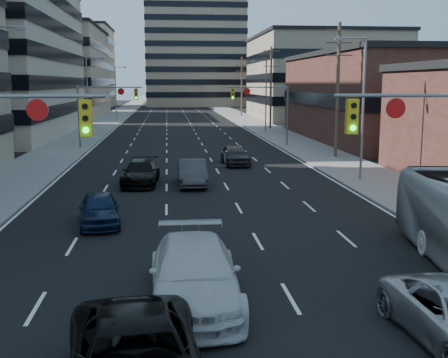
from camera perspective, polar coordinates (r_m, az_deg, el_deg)
road_surface at (r=139.34m, az=-5.08°, el=7.14°), size 18.00×300.00×0.02m
sidewalk_left at (r=139.68m, az=-9.83°, el=7.07°), size 5.00×300.00×0.15m
sidewalk_right at (r=139.95m, az=-0.33°, el=7.22°), size 5.00×300.00×0.15m
office_left_far at (r=111.47m, az=-17.57°, el=10.21°), size 20.00×30.00×16.00m
storefront_right_mid at (r=64.54m, az=17.87°, el=7.76°), size 20.00×30.00×9.00m
office_right_far at (r=100.79m, az=9.76°, el=10.04°), size 22.00×28.00×14.00m
bg_block_left at (r=151.55m, az=-16.02°, el=10.79°), size 24.00×24.00×20.00m
bg_block_right at (r=143.21m, az=7.98°, el=9.55°), size 22.00×22.00×12.00m
signal_far_left at (r=54.56m, az=-12.16°, el=7.53°), size 6.09×0.33×6.00m
signal_far_right at (r=55.03m, az=4.09°, el=7.73°), size 6.09×0.33×6.00m
utility_pole_block at (r=47.28m, az=11.47°, el=9.03°), size 2.20×0.28×11.00m
utility_pole_midblock at (r=76.47m, az=4.78°, el=9.38°), size 2.20×0.28×11.00m
utility_pole_distant at (r=106.11m, az=1.81°, el=9.49°), size 2.20×0.28×11.00m
streetlight_left_mid at (r=64.79m, az=-13.57°, el=8.45°), size 2.03×0.22×9.00m
streetlight_left_far at (r=99.58m, az=-10.86°, el=8.90°), size 2.03×0.22×9.00m
streetlight_right_near at (r=36.26m, az=13.73°, el=7.66°), size 2.03×0.22×9.00m
streetlight_right_far at (r=70.24m, az=4.16°, el=8.77°), size 2.03×0.22×9.00m
white_van at (r=16.04m, az=-3.03°, el=-9.57°), size 2.50×6.12×1.77m
sedan_blue at (r=25.29m, az=-12.55°, el=-2.99°), size 2.24×4.41×1.44m
sedan_grey_center at (r=34.26m, az=-3.24°, el=0.64°), size 1.69×4.79×1.57m
sedan_black_far at (r=34.79m, az=-8.46°, el=0.62°), size 2.39×5.25×1.49m
sedan_grey_right at (r=42.87m, az=1.15°, el=2.48°), size 2.06×4.68×1.57m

